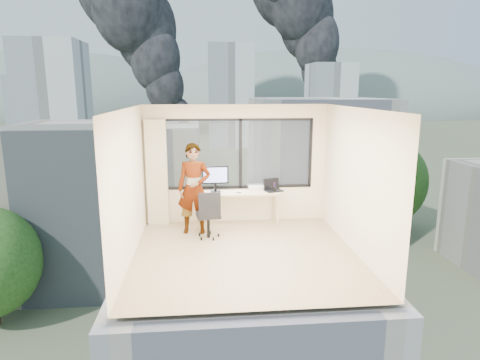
{
  "coord_description": "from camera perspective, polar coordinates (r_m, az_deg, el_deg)",
  "views": [
    {
      "loc": [
        -0.73,
        -6.99,
        2.9
      ],
      "look_at": [
        0.0,
        1.0,
        1.15
      ],
      "focal_mm": 30.97,
      "sensor_mm": 36.0,
      "label": 1
    }
  ],
  "objects": [
    {
      "name": "near_bldg_b",
      "position": [
        47.6,
        10.37,
        1.33
      ],
      "size": [
        14.0,
        13.0,
        16.0
      ],
      "primitive_type": "cube",
      "color": "white",
      "rests_on": "exterior_ground"
    },
    {
      "name": "floor",
      "position": [
        7.6,
        0.7,
        -10.12
      ],
      "size": [
        4.0,
        4.0,
        0.01
      ],
      "primitive_type": "cube",
      "color": "tan",
      "rests_on": "ground"
    },
    {
      "name": "smoke_plume_b",
      "position": [
        187.12,
        12.87,
        19.42
      ],
      "size": [
        30.0,
        18.0,
        70.0
      ],
      "primitive_type": null,
      "color": "black",
      "rests_on": "exterior_ground"
    },
    {
      "name": "chair",
      "position": [
        8.26,
        -4.4,
        -4.65
      ],
      "size": [
        0.57,
        0.57,
        1.0
      ],
      "primitive_type": null,
      "rotation": [
        0.0,
        0.0,
        0.14
      ],
      "color": "black",
      "rests_on": "floor"
    },
    {
      "name": "tree_c",
      "position": [
        53.54,
        20.03,
        -1.29
      ],
      "size": [
        8.4,
        8.4,
        10.0
      ],
      "primitive_type": null,
      "color": "#204617",
      "rests_on": "exterior_ground"
    },
    {
      "name": "far_tower_d",
      "position": [
        167.91,
        -26.27,
        9.05
      ],
      "size": [
        16.0,
        14.0,
        22.0
      ],
      "primitive_type": "cube",
      "color": "silver",
      "rests_on": "exterior_ground"
    },
    {
      "name": "hill_a",
      "position": [
        348.47,
        -25.55,
        8.35
      ],
      "size": [
        288.0,
        216.0,
        90.0
      ],
      "primitive_type": "ellipsoid",
      "color": "slate",
      "rests_on": "exterior_ground"
    },
    {
      "name": "wall_front",
      "position": [
        5.29,
        2.99,
        -5.32
      ],
      "size": [
        4.0,
        0.01,
        2.6
      ],
      "primitive_type": "cube",
      "color": "#F8E0C0",
      "rests_on": "ground"
    },
    {
      "name": "exterior_ground",
      "position": [
        128.11,
        -4.9,
        4.69
      ],
      "size": [
        400.0,
        400.0,
        0.04
      ],
      "primitive_type": "cube",
      "color": "#515B3D",
      "rests_on": "ground"
    },
    {
      "name": "near_bldg_a",
      "position": [
        39.18,
        -17.27,
        -2.9
      ],
      "size": [
        16.0,
        12.0,
        14.0
      ],
      "primitive_type": "cube",
      "color": "beige",
      "rests_on": "exterior_ground"
    },
    {
      "name": "far_tower_c",
      "position": [
        153.99,
        12.24,
        10.59
      ],
      "size": [
        15.0,
        15.0,
        26.0
      ],
      "primitive_type": "cube",
      "color": "silver",
      "rests_on": "exterior_ground"
    },
    {
      "name": "game_console",
      "position": [
        9.21,
        2.18,
        -0.94
      ],
      "size": [
        0.36,
        0.31,
        0.08
      ],
      "primitive_type": "cube",
      "rotation": [
        0.0,
        0.0,
        0.08
      ],
      "color": "white",
      "rests_on": "desk"
    },
    {
      "name": "ceiling",
      "position": [
        7.04,
        0.76,
        9.86
      ],
      "size": [
        4.0,
        4.0,
        0.01
      ],
      "primitive_type": "cube",
      "color": "white",
      "rests_on": "ground"
    },
    {
      "name": "window_wall",
      "position": [
        9.13,
        -0.26,
        3.64
      ],
      "size": [
        3.3,
        0.16,
        1.55
      ],
      "primitive_type": null,
      "color": "black",
      "rests_on": "ground"
    },
    {
      "name": "cellphone",
      "position": [
        8.84,
        -0.16,
        -1.74
      ],
      "size": [
        0.11,
        0.07,
        0.01
      ],
      "primitive_type": "cube",
      "rotation": [
        0.0,
        0.0,
        0.23
      ],
      "color": "black",
      "rests_on": "desk"
    },
    {
      "name": "far_tower_a",
      "position": [
        107.63,
        -24.18,
        9.71
      ],
      "size": [
        14.0,
        14.0,
        28.0
      ],
      "primitive_type": "cube",
      "color": "silver",
      "rests_on": "exterior_ground"
    },
    {
      "name": "far_tower_b",
      "position": [
        127.31,
        -1.35,
        11.45
      ],
      "size": [
        13.0,
        13.0,
        30.0
      ],
      "primitive_type": "cube",
      "color": "silver",
      "rests_on": "exterior_ground"
    },
    {
      "name": "hill_b",
      "position": [
        342.57,
        12.01,
        9.22
      ],
      "size": [
        300.0,
        220.0,
        96.0
      ],
      "primitive_type": "ellipsoid",
      "color": "slate",
      "rests_on": "exterior_ground"
    },
    {
      "name": "pen_cup",
      "position": [
        8.97,
        4.75,
        -1.28
      ],
      "size": [
        0.11,
        0.11,
        0.1
      ],
      "primitive_type": "cylinder",
      "rotation": [
        0.0,
        0.0,
        0.36
      ],
      "color": "black",
      "rests_on": "desk"
    },
    {
      "name": "laptop",
      "position": [
        8.99,
        4.71,
        -0.79
      ],
      "size": [
        0.47,
        0.48,
        0.24
      ],
      "primitive_type": null,
      "rotation": [
        0.0,
        0.0,
        0.3
      ],
      "color": "black",
      "rests_on": "desk"
    },
    {
      "name": "person",
      "position": [
        8.48,
        -6.35,
        -1.2
      ],
      "size": [
        0.72,
        0.51,
        1.86
      ],
      "primitive_type": "imported",
      "rotation": [
        0.0,
        0.0,
        -0.1
      ],
      "color": "#2D2D33",
      "rests_on": "floor"
    },
    {
      "name": "handbag",
      "position": [
        9.25,
        4.43,
        -0.6
      ],
      "size": [
        0.24,
        0.13,
        0.18
      ],
      "primitive_type": "ellipsoid",
      "rotation": [
        0.0,
        0.0,
        -0.06
      ],
      "color": "#0D4F51",
      "rests_on": "desk"
    },
    {
      "name": "wall_left",
      "position": [
        7.28,
        -15.12,
        -0.83
      ],
      "size": [
        0.01,
        4.0,
        2.6
      ],
      "primitive_type": "cube",
      "color": "#F8E0C0",
      "rests_on": "ground"
    },
    {
      "name": "desk",
      "position": [
        9.04,
        -0.38,
        -3.91
      ],
      "size": [
        1.8,
        0.6,
        0.75
      ],
      "primitive_type": "cube",
      "color": "#D5B68F",
      "rests_on": "floor"
    },
    {
      "name": "curtain",
      "position": [
        9.1,
        -11.37,
        0.97
      ],
      "size": [
        0.45,
        0.14,
        2.3
      ],
      "primitive_type": "cube",
      "color": "#F7E6C1",
      "rests_on": "floor"
    },
    {
      "name": "tree_b",
      "position": [
        28.3,
        5.06,
        -13.73
      ],
      "size": [
        7.6,
        7.6,
        9.0
      ],
      "primitive_type": null,
      "color": "#204617",
      "rests_on": "exterior_ground"
    },
    {
      "name": "monitor",
      "position": [
        8.91,
        -3.42,
        0.2
      ],
      "size": [
        0.57,
        0.16,
        0.57
      ],
      "primitive_type": null,
      "rotation": [
        0.0,
        0.0,
        0.06
      ],
      "color": "black",
      "rests_on": "desk"
    },
    {
      "name": "wall_right",
      "position": [
        7.68,
        15.75,
        -0.2
      ],
      "size": [
        0.01,
        4.0,
        2.6
      ],
      "primitive_type": "cube",
      "color": "#F8E0C0",
      "rests_on": "ground"
    }
  ]
}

